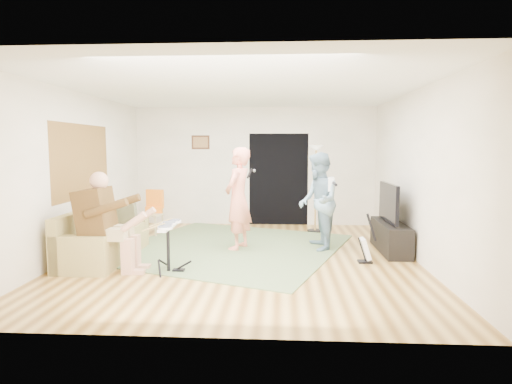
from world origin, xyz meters
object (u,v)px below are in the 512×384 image
at_px(sofa, 100,242).
at_px(drum_kit, 168,250).
at_px(singer, 238,199).
at_px(tv_cabinet, 390,237).
at_px(television, 389,202).
at_px(guitarist, 318,201).
at_px(guitar_spare, 366,249).
at_px(torchiere_lamp, 316,173).
at_px(dining_chair, 152,219).

relative_size(sofa, drum_kit, 2.71).
bearing_deg(sofa, singer, 20.09).
distance_m(tv_cabinet, television, 0.60).
distance_m(singer, television, 2.58).
height_order(guitarist, guitar_spare, guitarist).
relative_size(torchiere_lamp, tv_cabinet, 1.31).
xyz_separation_m(sofa, drum_kit, (1.29, -0.65, 0.05)).
height_order(drum_kit, torchiere_lamp, torchiere_lamp).
distance_m(dining_chair, television, 4.66).
height_order(drum_kit, guitar_spare, guitar_spare).
bearing_deg(torchiere_lamp, dining_chair, -171.18).
distance_m(torchiere_lamp, television, 2.06).
bearing_deg(singer, television, 108.87).
relative_size(singer, guitarist, 1.05).
bearing_deg(tv_cabinet, torchiere_lamp, 124.54).
bearing_deg(dining_chair, guitarist, -9.06).
bearing_deg(guitar_spare, drum_kit, -167.20).
xyz_separation_m(torchiere_lamp, dining_chair, (-3.37, -0.52, -0.93)).
bearing_deg(guitar_spare, television, 56.02).
xyz_separation_m(guitar_spare, dining_chair, (-3.96, 1.93, 0.10)).
bearing_deg(guitarist, singer, -92.17).
distance_m(drum_kit, guitarist, 2.77).
height_order(sofa, guitarist, guitarist).
relative_size(drum_kit, tv_cabinet, 0.52).
xyz_separation_m(singer, guitarist, (1.40, 0.06, -0.04)).
bearing_deg(tv_cabinet, guitarist, 177.02).
relative_size(drum_kit, torchiere_lamp, 0.40).
distance_m(sofa, television, 4.84).
distance_m(guitar_spare, dining_chair, 4.41).
height_order(dining_chair, television, television).
distance_m(drum_kit, torchiere_lamp, 4.01).
distance_m(sofa, singer, 2.38).
bearing_deg(television, tv_cabinet, 0.00).
xyz_separation_m(guitar_spare, tv_cabinet, (0.57, 0.77, 0.03)).
relative_size(guitar_spare, torchiere_lamp, 0.42).
bearing_deg(torchiere_lamp, guitarist, -92.78).
height_order(sofa, television, television).
bearing_deg(singer, drum_kit, -12.16).
relative_size(sofa, guitar_spare, 2.55).
relative_size(dining_chair, tv_cabinet, 0.65).
bearing_deg(guitarist, dining_chair, -113.23).
xyz_separation_m(drum_kit, television, (3.45, 1.44, 0.53)).
distance_m(singer, torchiere_lamp, 2.27).
height_order(dining_chair, tv_cabinet, dining_chair).
bearing_deg(drum_kit, dining_chair, 111.65).
bearing_deg(drum_kit, tv_cabinet, 22.33).
distance_m(guitarist, television, 1.19).
xyz_separation_m(drum_kit, tv_cabinet, (3.50, 1.44, -0.07)).
bearing_deg(television, dining_chair, 165.46).
xyz_separation_m(drum_kit, singer, (0.87, 1.44, 0.58)).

